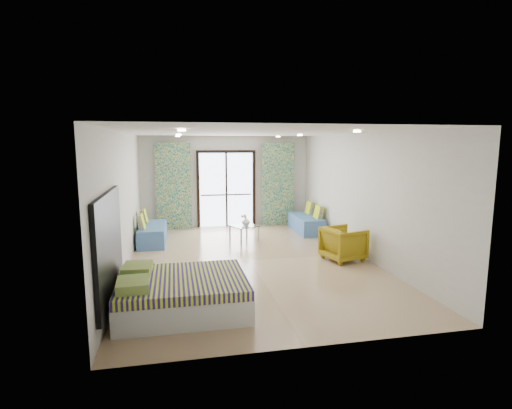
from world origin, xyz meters
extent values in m
cube|color=black|center=(0.00, 3.71, 2.24)|extent=(1.76, 0.08, 0.08)
cube|color=black|center=(-0.84, 3.71, 1.10)|extent=(0.08, 0.08, 2.20)
cube|color=black|center=(0.84, 3.71, 1.10)|extent=(0.08, 0.08, 2.20)
cube|color=black|center=(0.00, 3.71, 1.10)|extent=(0.05, 0.06, 2.20)
cube|color=#595451|center=(0.00, 3.73, 0.95)|extent=(1.52, 0.03, 0.04)
cube|color=silver|center=(-1.55, 3.57, 1.25)|extent=(1.00, 0.10, 2.50)
cube|color=silver|center=(1.55, 3.57, 1.25)|extent=(1.00, 0.10, 2.50)
cylinder|color=#FFE0B2|center=(-1.40, -2.00, 2.67)|extent=(0.12, 0.12, 0.02)
cylinder|color=#FFE0B2|center=(1.40, -2.00, 2.67)|extent=(0.12, 0.12, 0.02)
cylinder|color=#FFE0B2|center=(-1.40, 1.00, 2.67)|extent=(0.12, 0.12, 0.02)
cylinder|color=#FFE0B2|center=(1.40, 1.00, 2.67)|extent=(0.12, 0.12, 0.02)
cylinder|color=#FFE0B2|center=(-1.40, 3.00, 2.67)|extent=(0.12, 0.12, 0.02)
cylinder|color=#FFE0B2|center=(1.40, 3.00, 2.67)|extent=(0.12, 0.12, 0.02)
cube|color=black|center=(-2.46, -2.33, 1.05)|extent=(0.06, 2.10, 1.50)
cube|color=silver|center=(-2.47, -1.08, 1.05)|extent=(0.02, 0.10, 0.10)
cube|color=silver|center=(-1.45, -2.33, 0.19)|extent=(1.88, 1.50, 0.38)
cube|color=#2D178C|center=(-1.45, -2.33, 0.45)|extent=(1.86, 1.53, 0.14)
cube|color=#1C8171|center=(-2.13, -2.69, 0.58)|extent=(0.45, 0.54, 0.13)
cube|color=#1C8171|center=(-2.13, -1.97, 0.58)|extent=(0.46, 0.54, 0.13)
cube|color=#456DA5|center=(-2.10, 2.01, 0.18)|extent=(0.67, 1.65, 0.36)
cube|color=#456DA5|center=(-2.10, 2.01, 0.41)|extent=(0.66, 1.62, 0.09)
cube|color=#2D178C|center=(-2.34, 1.63, 0.62)|extent=(0.19, 0.41, 0.38)
cube|color=#2D178C|center=(-2.32, 2.40, 0.62)|extent=(0.19, 0.41, 0.38)
cube|color=#456DA5|center=(2.10, 2.48, 0.18)|extent=(0.66, 1.63, 0.36)
cube|color=#456DA5|center=(2.10, 2.48, 0.41)|extent=(0.65, 1.60, 0.09)
cube|color=#2D178C|center=(2.32, 2.09, 0.61)|extent=(0.19, 0.41, 0.38)
cube|color=#2D178C|center=(2.33, 2.85, 0.61)|extent=(0.19, 0.41, 0.38)
cylinder|color=silver|center=(0.06, 1.42, 0.20)|extent=(0.06, 0.06, 0.39)
cylinder|color=silver|center=(0.54, 1.64, 0.20)|extent=(0.06, 0.06, 0.39)
cylinder|color=silver|center=(-0.16, 1.90, 0.20)|extent=(0.06, 0.06, 0.39)
cylinder|color=silver|center=(0.32, 2.12, 0.20)|extent=(0.06, 0.06, 0.39)
cube|color=#8CA59E|center=(0.19, 1.77, 0.39)|extent=(0.80, 0.80, 0.02)
sphere|color=white|center=(0.23, 1.79, 0.60)|extent=(0.07, 0.07, 0.07)
sphere|color=white|center=(0.17, 1.82, 0.62)|extent=(0.07, 0.07, 0.07)
sphere|color=white|center=(0.15, 1.75, 0.64)|extent=(0.07, 0.07, 0.07)
sphere|color=white|center=(0.21, 1.73, 0.66)|extent=(0.07, 0.07, 0.07)
imported|color=white|center=(0.24, 1.76, 0.50)|extent=(0.24, 0.25, 0.21)
imported|color=#9E8214|center=(1.98, -0.35, 0.39)|extent=(0.89, 0.92, 0.79)
camera|label=1|loc=(-1.54, -8.10, 2.48)|focal=28.00mm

